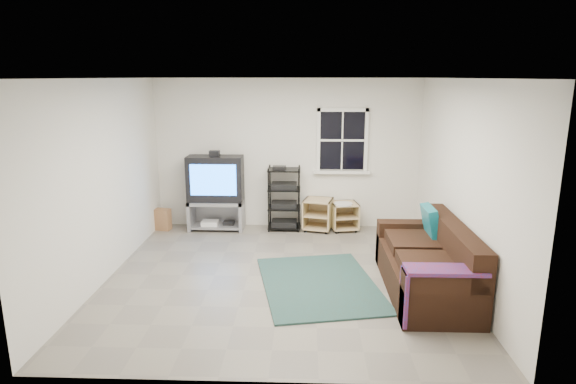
{
  "coord_description": "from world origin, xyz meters",
  "views": [
    {
      "loc": [
        0.31,
        -6.02,
        2.62
      ],
      "look_at": [
        0.08,
        0.4,
        1.08
      ],
      "focal_mm": 30.0,
      "sensor_mm": 36.0,
      "label": 1
    }
  ],
  "objects_px": {
    "tv_unit": "(216,187)",
    "side_table_left": "(318,213)",
    "side_table_right": "(344,214)",
    "av_rack": "(284,202)",
    "sofa": "(429,266)"
  },
  "relations": [
    {
      "from": "tv_unit",
      "to": "sofa",
      "type": "relative_size",
      "value": 0.67
    },
    {
      "from": "av_rack",
      "to": "sofa",
      "type": "height_order",
      "value": "av_rack"
    },
    {
      "from": "side_table_right",
      "to": "sofa",
      "type": "relative_size",
      "value": 0.25
    },
    {
      "from": "tv_unit",
      "to": "side_table_left",
      "type": "bearing_deg",
      "value": 1.38
    },
    {
      "from": "side_table_right",
      "to": "sofa",
      "type": "xyz_separation_m",
      "value": [
        0.86,
        -2.45,
        0.05
      ]
    },
    {
      "from": "av_rack",
      "to": "tv_unit",
      "type": "bearing_deg",
      "value": -178.21
    },
    {
      "from": "av_rack",
      "to": "sofa",
      "type": "relative_size",
      "value": 0.54
    },
    {
      "from": "side_table_right",
      "to": "sofa",
      "type": "bearing_deg",
      "value": -70.68
    },
    {
      "from": "side_table_left",
      "to": "sofa",
      "type": "height_order",
      "value": "sofa"
    },
    {
      "from": "side_table_left",
      "to": "av_rack",
      "type": "bearing_deg",
      "value": -179.44
    },
    {
      "from": "tv_unit",
      "to": "side_table_left",
      "type": "distance_m",
      "value": 1.85
    },
    {
      "from": "sofa",
      "to": "side_table_left",
      "type": "bearing_deg",
      "value": 117.93
    },
    {
      "from": "tv_unit",
      "to": "side_table_right",
      "type": "bearing_deg",
      "value": 1.05
    },
    {
      "from": "tv_unit",
      "to": "sofa",
      "type": "xyz_separation_m",
      "value": [
        3.09,
        -2.41,
        -0.43
      ]
    },
    {
      "from": "side_table_left",
      "to": "side_table_right",
      "type": "height_order",
      "value": "side_table_left"
    }
  ]
}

